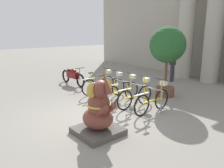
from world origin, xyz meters
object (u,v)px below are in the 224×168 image
bicycle_0 (99,84)px  motorcycle (73,76)px  bicycle_4 (153,100)px  elephant_statue (99,113)px  bicycle_1 (110,87)px  potted_tree (167,48)px  bicycle_2 (123,91)px  bicycle_3 (136,95)px  person_pedestrian (173,61)px

bicycle_0 → motorcycle: size_ratio=0.82×
bicycle_4 → elephant_statue: bearing=-86.9°
motorcycle → bicycle_1: bearing=0.1°
bicycle_4 → potted_tree: bearing=115.3°
bicycle_1 → elephant_statue: (2.29, -2.27, 0.15)m
bicycle_2 → bicycle_3: (0.72, -0.06, 0.00)m
bicycle_1 → person_pedestrian: person_pedestrian is taller
bicycle_3 → potted_tree: 2.42m
bicycle_2 → bicycle_3: same height
bicycle_0 → person_pedestrian: size_ratio=0.93×
person_pedestrian → motorcycle: bearing=-122.6°
person_pedestrian → potted_tree: bearing=-61.0°
motorcycle → potted_tree: size_ratio=0.74×
bicycle_4 → person_pedestrian: person_pedestrian is taller
motorcycle → person_pedestrian: (2.76, 4.31, 0.65)m
bicycle_0 → bicycle_2: 1.44m
bicycle_4 → elephant_statue: size_ratio=1.00×
elephant_statue → potted_tree: size_ratio=0.61×
bicycle_2 → person_pedestrian: bearing=100.4°
elephant_statue → person_pedestrian: (-2.35, 6.57, 0.53)m
bicycle_3 → person_pedestrian: (-1.51, 4.32, 0.69)m
bicycle_1 → bicycle_2: bearing=3.3°
bicycle_4 → potted_tree: potted_tree is taller
bicycle_1 → person_pedestrian: 4.36m
bicycle_3 → bicycle_0: bearing=178.6°
bicycle_1 → motorcycle: bicycle_1 is taller
bicycle_2 → bicycle_4: bearing=-1.1°
bicycle_3 → motorcycle: bicycle_3 is taller
bicycle_3 → elephant_statue: 2.41m
person_pedestrian → bicycle_1: bearing=-89.2°
bicycle_1 → bicycle_4: bearing=0.4°
bicycle_1 → bicycle_4: same height
bicycle_2 → bicycle_4: same height
bicycle_1 → bicycle_2: size_ratio=1.00×
motorcycle → potted_tree: potted_tree is taller
bicycle_0 → bicycle_2: size_ratio=1.00×
motorcycle → bicycle_3: bearing=-0.2°
bicycle_4 → motorcycle: bicycle_4 is taller
motorcycle → person_pedestrian: person_pedestrian is taller
bicycle_2 → motorcycle: 3.54m
potted_tree → bicycle_3: bearing=-85.5°
bicycle_2 → potted_tree: size_ratio=0.61×
bicycle_2 → bicycle_4: 1.44m
bicycle_1 → potted_tree: (1.29, 1.86, 1.52)m
elephant_statue → potted_tree: bearing=103.6°
bicycle_0 → bicycle_3: bearing=-1.4°
person_pedestrian → potted_tree: size_ratio=0.65×
potted_tree → elephant_statue: bearing=-76.4°
elephant_statue → potted_tree: 4.46m
bicycle_3 → bicycle_4: 0.72m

